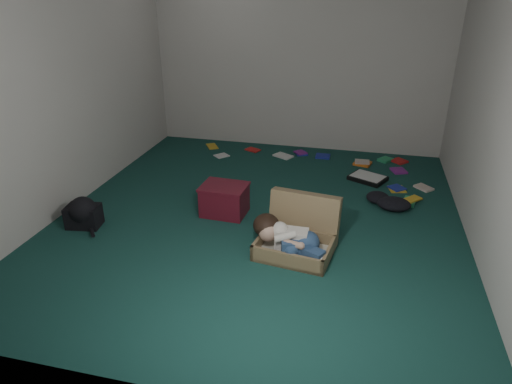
% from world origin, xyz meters
% --- Properties ---
extents(floor, '(4.50, 4.50, 0.00)m').
position_xyz_m(floor, '(0.00, 0.00, 0.00)').
color(floor, '#16413A').
rests_on(floor, ground).
extents(wall_back, '(4.50, 0.00, 4.50)m').
position_xyz_m(wall_back, '(0.00, 2.25, 1.30)').
color(wall_back, silver).
rests_on(wall_back, ground).
extents(wall_front, '(4.50, 0.00, 4.50)m').
position_xyz_m(wall_front, '(0.00, -2.25, 1.30)').
color(wall_front, silver).
rests_on(wall_front, ground).
extents(wall_left, '(0.00, 4.50, 4.50)m').
position_xyz_m(wall_left, '(-2.00, 0.00, 1.30)').
color(wall_left, silver).
rests_on(wall_left, ground).
extents(wall_right, '(0.00, 4.50, 4.50)m').
position_xyz_m(wall_right, '(2.00, 0.00, 1.30)').
color(wall_right, silver).
rests_on(wall_right, ground).
extents(suitcase, '(0.73, 0.71, 0.47)m').
position_xyz_m(suitcase, '(0.48, -0.50, 0.14)').
color(suitcase, olive).
rests_on(suitcase, floor).
extents(person, '(0.68, 0.41, 0.29)m').
position_xyz_m(person, '(0.41, -0.65, 0.18)').
color(person, silver).
rests_on(person, suitcase).
extents(maroon_bin, '(0.48, 0.38, 0.32)m').
position_xyz_m(maroon_bin, '(-0.37, -0.01, 0.16)').
color(maroon_bin, maroon).
rests_on(maroon_bin, floor).
extents(backpack, '(0.43, 0.37, 0.24)m').
position_xyz_m(backpack, '(-1.63, -0.59, 0.12)').
color(backpack, black).
rests_on(backpack, floor).
extents(clothing_pile, '(0.49, 0.42, 0.14)m').
position_xyz_m(clothing_pile, '(1.25, 0.61, 0.07)').
color(clothing_pile, black).
rests_on(clothing_pile, floor).
extents(paper_tray, '(0.50, 0.45, 0.06)m').
position_xyz_m(paper_tray, '(1.06, 1.23, 0.03)').
color(paper_tray, black).
rests_on(paper_tray, floor).
extents(book_scatter, '(3.06, 1.50, 0.02)m').
position_xyz_m(book_scatter, '(0.62, 1.61, 0.01)').
color(book_scatter, gold).
rests_on(book_scatter, floor).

